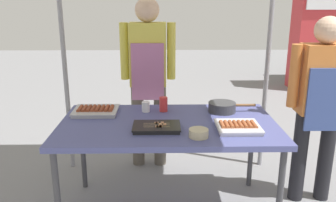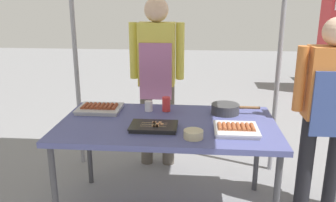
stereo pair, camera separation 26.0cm
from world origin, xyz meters
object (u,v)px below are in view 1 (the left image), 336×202
at_px(drink_cup_near_edge, 163,104).
at_px(cooking_wok, 222,107).
at_px(stall_table, 168,129).
at_px(tray_grilled_sausages, 238,127).
at_px(tray_meat_skewers, 157,127).
at_px(neighbor_stall_left, 322,33).
at_px(condiment_bowl, 199,133).
at_px(vendor_woman, 148,70).
at_px(tray_pork_links, 96,110).
at_px(drink_cup_by_wok, 146,107).
at_px(customer_nearby, 320,98).

bearing_deg(drink_cup_near_edge, cooking_wok, -2.62).
distance_m(stall_table, tray_grilled_sausages, 0.51).
xyz_separation_m(stall_table, cooking_wok, (0.44, 0.25, 0.09)).
xyz_separation_m(tray_meat_skewers, cooking_wok, (0.53, 0.39, 0.03)).
height_order(tray_meat_skewers, drink_cup_near_edge, drink_cup_near_edge).
bearing_deg(tray_meat_skewers, neighbor_stall_left, 54.21).
bearing_deg(tray_grilled_sausages, condiment_bowl, -155.01).
bearing_deg(neighbor_stall_left, condiment_bowl, -122.18).
bearing_deg(vendor_woman, cooking_wok, 136.20).
height_order(tray_grilled_sausages, cooking_wok, cooking_wok).
xyz_separation_m(tray_pork_links, vendor_woman, (0.40, 0.61, 0.20)).
xyz_separation_m(tray_meat_skewers, drink_cup_near_edge, (0.05, 0.41, 0.04)).
height_order(tray_meat_skewers, condiment_bowl, condiment_bowl).
xyz_separation_m(condiment_bowl, vendor_woman, (-0.37, 1.13, 0.20)).
bearing_deg(tray_grilled_sausages, cooking_wok, 96.10).
xyz_separation_m(cooking_wok, condiment_bowl, (-0.25, -0.54, -0.01)).
bearing_deg(vendor_woman, stall_table, 101.77).
height_order(tray_pork_links, cooking_wok, cooking_wok).
bearing_deg(tray_meat_skewers, cooking_wok, 36.42).
distance_m(condiment_bowl, drink_cup_near_edge, 0.60).
height_order(stall_table, tray_meat_skewers, tray_meat_skewers).
bearing_deg(stall_table, condiment_bowl, -55.82).
xyz_separation_m(tray_meat_skewers, drink_cup_by_wok, (-0.09, 0.40, 0.02)).
distance_m(tray_grilled_sausages, drink_cup_by_wok, 0.78).
distance_m(tray_pork_links, vendor_woman, 0.76).
xyz_separation_m(cooking_wok, neighbor_stall_left, (2.40, 3.67, 0.23)).
bearing_deg(drink_cup_by_wok, vendor_woman, 89.90).
xyz_separation_m(tray_pork_links, cooking_wok, (1.02, 0.02, 0.02)).
xyz_separation_m(drink_cup_by_wok, vendor_woman, (0.00, 0.58, 0.19)).
bearing_deg(cooking_wok, drink_cup_by_wok, 178.73).
bearing_deg(customer_nearby, vendor_woman, 153.69).
bearing_deg(vendor_woman, tray_pork_links, 56.79).
bearing_deg(customer_nearby, stall_table, -172.17).
bearing_deg(stall_table, cooking_wok, 29.07).
distance_m(tray_grilled_sausages, neighbor_stall_left, 4.71).
bearing_deg(tray_meat_skewers, vendor_woman, 95.35).
distance_m(stall_table, drink_cup_near_edge, 0.29).
distance_m(customer_nearby, neighbor_stall_left, 4.11).
bearing_deg(tray_pork_links, customer_nearby, -2.11).
bearing_deg(cooking_wok, tray_pork_links, -179.00).
relative_size(cooking_wok, vendor_woman, 0.23).
bearing_deg(condiment_bowl, stall_table, 124.18).
distance_m(tray_pork_links, drink_cup_near_edge, 0.54).
distance_m(condiment_bowl, customer_nearby, 1.10).
bearing_deg(drink_cup_by_wok, customer_nearby, -4.03).
height_order(tray_grilled_sausages, customer_nearby, customer_nearby).
distance_m(drink_cup_by_wok, customer_nearby, 1.37).
height_order(cooking_wok, vendor_woman, vendor_woman).
distance_m(tray_meat_skewers, tray_pork_links, 0.62).
relative_size(condiment_bowl, drink_cup_by_wok, 1.59).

